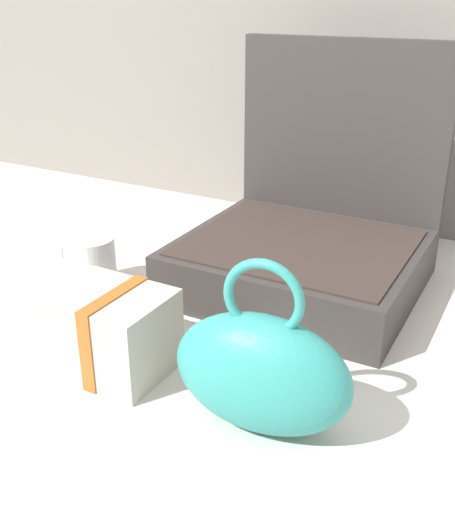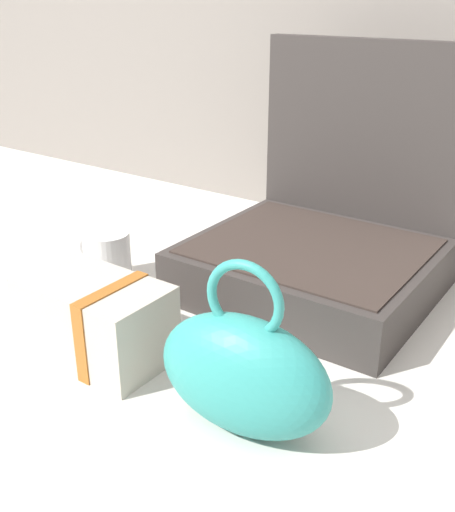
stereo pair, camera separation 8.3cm
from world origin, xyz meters
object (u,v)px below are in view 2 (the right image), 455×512
at_px(coffee_mug, 107,256).
at_px(open_suitcase, 323,240).
at_px(cream_toiletry_bag, 97,320).
at_px(teal_pouch_handbag, 244,373).

bearing_deg(coffee_mug, open_suitcase, 32.01).
distance_m(cream_toiletry_bag, coffee_mug, 0.25).
relative_size(open_suitcase, coffee_mug, 3.43).
relative_size(teal_pouch_handbag, coffee_mug, 1.87).
xyz_separation_m(teal_pouch_handbag, coffee_mug, (-0.42, 0.20, -0.03)).
relative_size(teal_pouch_handbag, cream_toiletry_bag, 1.05).
relative_size(open_suitcase, cream_toiletry_bag, 1.91).
bearing_deg(teal_pouch_handbag, cream_toiletry_bag, 176.30).
height_order(teal_pouch_handbag, coffee_mug, teal_pouch_handbag).
xyz_separation_m(open_suitcase, coffee_mug, (-0.32, -0.20, -0.04)).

